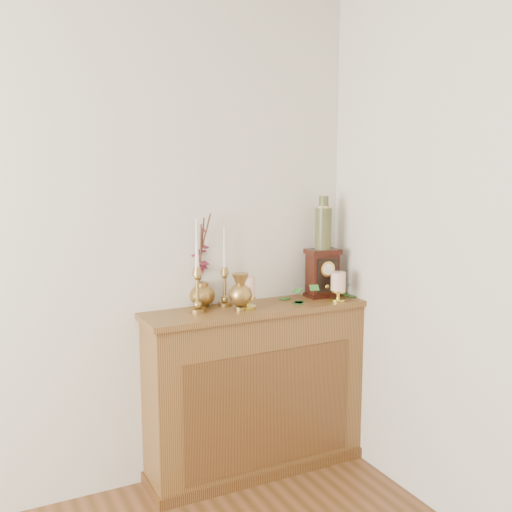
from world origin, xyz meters
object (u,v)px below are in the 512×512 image
ceramic_vase (323,226)px  candlestick_left (197,282)px  candlestick_center (225,280)px  bud_vase (240,292)px  ginger_jar (200,264)px  mantel_clock (323,273)px

ceramic_vase → candlestick_left: bearing=-178.2°
candlestick_center → bud_vase: (0.03, -0.13, -0.04)m
candlestick_left → ceramic_vase: ceramic_vase is taller
candlestick_left → candlestick_center: (0.18, 0.07, -0.02)m
candlestick_center → ginger_jar: size_ratio=0.85×
candlestick_left → ginger_jar: 0.16m
mantel_clock → ceramic_vase: size_ratio=0.91×
candlestick_center → mantel_clock: bearing=-4.4°
candlestick_center → candlestick_left: bearing=-159.6°
mantel_clock → ceramic_vase: 0.27m
mantel_clock → bud_vase: bearing=-167.4°
candlestick_left → bud_vase: 0.23m
candlestick_center → mantel_clock: (0.59, -0.05, -0.01)m
candlestick_left → ceramic_vase: 0.81m
ginger_jar → candlestick_left: bearing=-118.0°
ginger_jar → ceramic_vase: bearing=-8.5°
candlestick_center → mantel_clock: size_ratio=1.56×
candlestick_center → bud_vase: candlestick_center is taller
bud_vase → mantel_clock: mantel_clock is taller
candlestick_left → bud_vase: bearing=-16.7°
candlestick_center → bud_vase: 0.14m
candlestick_left → ginger_jar: bearing=62.0°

